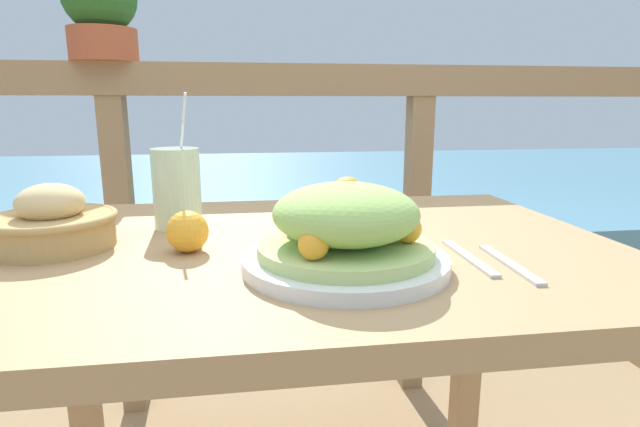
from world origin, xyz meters
TOP-DOWN VIEW (x-y plane):
  - patio_table at (0.00, 0.00)m, footprint 1.10×0.77m
  - railing_fence at (0.00, 0.68)m, footprint 2.80×0.08m
  - sea_backdrop at (0.00, 3.18)m, footprint 12.00×4.00m
  - salad_plate at (0.06, -0.15)m, footprint 0.30×0.30m
  - drink_glass at (-0.21, 0.13)m, footprint 0.09×0.09m
  - bread_basket at (-0.40, 0.02)m, footprint 0.20×0.20m
  - potted_plant at (-0.46, 0.68)m, footprint 0.20×0.20m
  - fork at (0.25, -0.13)m, footprint 0.02×0.18m
  - knife at (0.30, -0.17)m, footprint 0.02×0.18m
  - orange_near_basket at (-0.18, -0.03)m, footprint 0.07×0.07m
  - orange_near_glass at (0.14, 0.27)m, footprint 0.07×0.07m

SIDE VIEW (x-z plane):
  - sea_backdrop at x=0.00m, z-range 0.00..0.38m
  - patio_table at x=0.00m, z-range 0.26..0.98m
  - fork at x=0.25m, z-range 0.72..0.73m
  - knife at x=0.30m, z-range 0.72..0.73m
  - orange_near_basket at x=-0.18m, z-range 0.72..0.79m
  - orange_near_glass at x=0.14m, z-range 0.72..0.79m
  - railing_fence at x=0.00m, z-range 0.23..1.30m
  - bread_basket at x=-0.40m, z-range 0.71..0.82m
  - salad_plate at x=0.06m, z-range 0.71..0.84m
  - drink_glass at x=-0.21m, z-range 0.67..0.92m
  - potted_plant at x=-0.46m, z-range 1.07..1.34m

